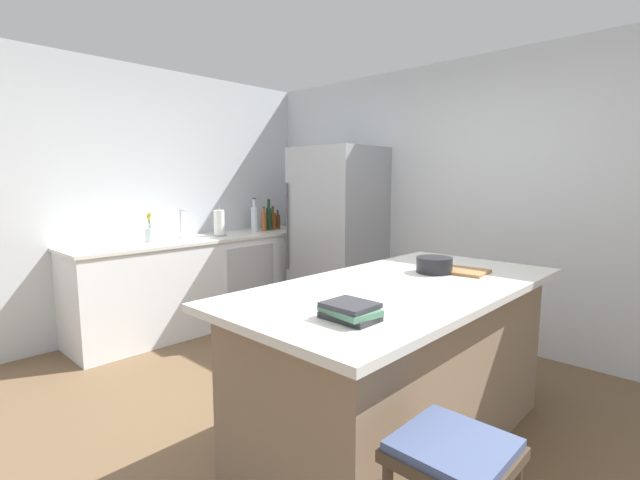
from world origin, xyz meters
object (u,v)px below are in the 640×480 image
Objects in this scene: cutting_board at (459,271)px; olive_oil_bottle at (298,218)px; syrup_bottle at (278,221)px; hot_sauce_bottle at (290,222)px; bar_stool at (452,476)px; flower_vase at (150,233)px; vinegar_bottle at (264,221)px; refrigerator at (338,235)px; soda_bottle at (255,218)px; wine_bottle at (269,218)px; cookbook_stack at (350,311)px; mixing_bowl at (434,265)px; paper_towel_roll at (219,223)px; sink_faucet at (182,223)px; kitchen_island at (400,363)px; whiskey_bottle at (273,220)px.

olive_oil_bottle is at bearing 156.34° from cutting_board.
hot_sauce_bottle is at bearing 44.68° from syrup_bottle.
flower_vase is at bearing 169.23° from bar_stool.
refrigerator is at bearing 19.45° from vinegar_bottle.
soda_bottle is (-0.93, -0.39, 0.15)m from refrigerator.
soda_bottle is at bearing -101.46° from wine_bottle.
cookbook_stack is at bearing -40.40° from olive_oil_bottle.
syrup_bottle reaches higher than cookbook_stack.
hot_sauce_bottle is 1.01× the size of mixing_bowl.
cookbook_stack is (2.84, -1.28, -0.08)m from paper_towel_roll.
vinegar_bottle is at bearing 86.63° from sink_faucet.
kitchen_island is 2.38m from refrigerator.
mixing_bowl is (-0.02, 0.39, 0.51)m from kitchen_island.
soda_bottle is 1.06× the size of cutting_board.
bar_stool is at bearing -30.54° from vinegar_bottle.
wine_bottle is (0.03, 1.10, -0.01)m from sink_faucet.
paper_towel_roll reaches higher than kitchen_island.
syrup_bottle is at bearing 143.48° from cookbook_stack.
flower_vase is 1.63m from syrup_bottle.
refrigerator is at bearing 47.27° from paper_towel_roll.
flower_vase reaches higher than vinegar_bottle.
olive_oil_bottle reaches higher than mixing_bowl.
soda_bottle is 1.50× the size of cookbook_stack.
mixing_bowl is (-0.22, 1.08, 0.01)m from cookbook_stack.
mixing_bowl reaches higher than cutting_board.
soda_bottle reaches higher than bar_stool.
olive_oil_bottle is at bearing 147.05° from kitchen_island.
whiskey_bottle reaches higher than cutting_board.
mixing_bowl is at bearing -20.42° from whiskey_bottle.
vinegar_bottle reaches higher than cutting_board.
kitchen_island reaches higher than bar_stool.
paper_towel_roll is 0.62m from vinegar_bottle.
sink_faucet is 0.92m from soda_bottle.
cookbook_stack is at bearing -84.31° from cutting_board.
soda_bottle is at bearing -99.54° from hot_sauce_bottle.
cutting_board reaches higher than bar_stool.
mixing_bowl is (2.70, -0.73, -0.09)m from soda_bottle.
vinegar_bottle is at bearing -72.02° from whiskey_bottle.
hot_sauce_bottle is at bearing 86.89° from sink_faucet.
whiskey_bottle reaches higher than hot_sauce_bottle.
whiskey_bottle is 0.72× the size of soda_bottle.
bar_stool is at bearing -10.77° from cookbook_stack.
flower_vase is 1.53m from whiskey_bottle.
mixing_bowl is (2.64, -0.81, -0.05)m from vinegar_bottle.
sink_faucet is 1.10m from wine_bottle.
paper_towel_roll reaches higher than syrup_bottle.
olive_oil_bottle is at bearing 139.60° from cookbook_stack.
refrigerator is at bearing -5.77° from hot_sauce_bottle.
refrigerator is 6.54× the size of vinegar_bottle.
hot_sauce_bottle is (0.07, 1.73, -0.00)m from flower_vase.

